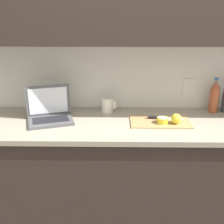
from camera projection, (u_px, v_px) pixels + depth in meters
name	position (u px, v px, depth m)	size (l,w,h in m)	color
wall_back	(158.00, 23.00, 1.97)	(5.20, 0.38, 2.60)	white
counter_unit	(157.00, 176.00, 2.12)	(2.53, 0.63, 0.90)	#332823
laptop	(50.00, 112.00, 1.99)	(0.36, 0.31, 0.24)	#515156
cutting_board	(160.00, 122.00, 1.97)	(0.42, 0.23, 0.01)	tan
knife	(159.00, 118.00, 2.01)	(0.25, 0.04, 0.02)	silver
lemon_half_cut	(162.00, 120.00, 1.93)	(0.08, 0.08, 0.04)	yellow
lemon_whole_beside	(176.00, 119.00, 1.92)	(0.07, 0.07, 0.07)	yellow
bottle_oil_tall	(214.00, 97.00, 2.13)	(0.07, 0.07, 0.27)	#A34C2D
measuring_cup	(107.00, 105.00, 2.15)	(0.11, 0.09, 0.11)	silver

